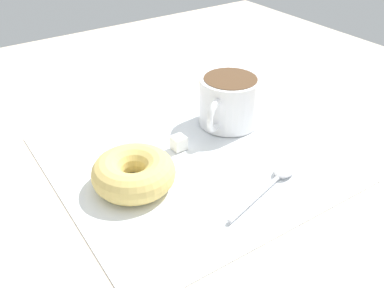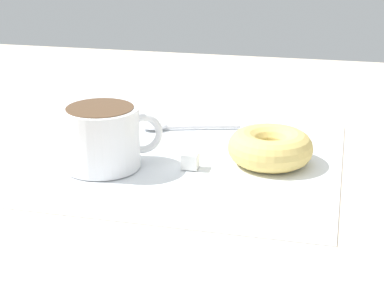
{
  "view_description": "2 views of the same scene",
  "coord_description": "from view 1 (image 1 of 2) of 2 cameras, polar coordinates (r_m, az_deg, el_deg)",
  "views": [
    {
      "loc": [
        26.68,
        38.48,
        33.63
      ],
      "look_at": [
        -0.43,
        -1.17,
        2.3
      ],
      "focal_mm": 40.0,
      "sensor_mm": 36.0,
      "label": 1
    },
    {
      "loc": [
        15.86,
        -72.72,
        29.31
      ],
      "look_at": [
        -0.43,
        -1.17,
        2.3
      ],
      "focal_mm": 60.0,
      "sensor_mm": 36.0,
      "label": 2
    }
  ],
  "objects": [
    {
      "name": "coffee_cup",
      "position": [
        0.65,
        4.95,
        5.83
      ],
      "size": [
        11.31,
        9.1,
        7.36
      ],
      "color": "white",
      "rests_on": "napkin"
    },
    {
      "name": "ground_plane",
      "position": [
        0.58,
        0.31,
        -3.37
      ],
      "size": [
        120.0,
        120.0,
        2.0
      ],
      "primitive_type": "cube",
      "color": "beige"
    },
    {
      "name": "napkin",
      "position": [
        0.59,
        -0.0,
        -1.76
      ],
      "size": [
        35.67,
        35.67,
        0.3
      ],
      "primitive_type": "cube",
      "rotation": [
        0.0,
        0.0,
        -0.02
      ],
      "color": "white",
      "rests_on": "ground_plane"
    },
    {
      "name": "spoon",
      "position": [
        0.55,
        11.16,
        -4.5
      ],
      "size": [
        13.78,
        5.16,
        0.9
      ],
      "color": "silver",
      "rests_on": "napkin"
    },
    {
      "name": "donut",
      "position": [
        0.52,
        -7.53,
        -4.09
      ],
      "size": [
        10.33,
        10.33,
        3.82
      ],
      "primitive_type": "torus",
      "color": "#E5C66B",
      "rests_on": "napkin"
    },
    {
      "name": "sugar_cube",
      "position": [
        0.6,
        -1.68,
        0.22
      ],
      "size": [
        1.88,
        1.88,
        1.88
      ],
      "primitive_type": "cube",
      "color": "white",
      "rests_on": "napkin"
    }
  ]
}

